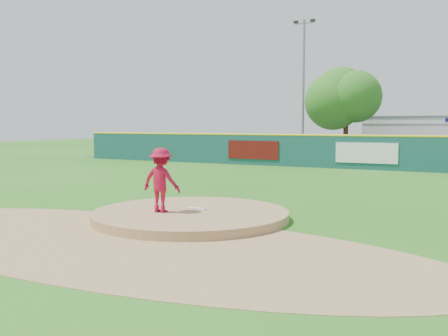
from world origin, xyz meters
The scene contains 12 objects.
ground centered at (0.00, 0.00, 0.00)m, with size 120.00×120.00×0.00m, color #286B19.
pitchers_mound centered at (0.00, 0.00, 0.00)m, with size 5.50×5.50×0.50m, color #9E774C.
pitching_rubber centered at (0.00, 0.30, 0.27)m, with size 0.60×0.15×0.04m, color white.
infield_dirt_arc centered at (0.00, -3.00, 0.01)m, with size 15.40×15.40×0.01m, color #9E774C.
parking_lot centered at (0.00, 27.00, 0.01)m, with size 44.00×16.00×0.02m, color #38383A.
pitcher centered at (-0.61, -0.55, 1.14)m, with size 1.15×0.66×1.78m, color maroon.
van centered at (0.25, 21.71, 0.75)m, with size 2.42×5.24×1.46m, color white.
fence_banners centered at (-2.64, 17.92, 1.00)m, with size 10.90×0.04×1.20m.
playground_slide centered at (-15.55, 22.06, 0.81)m, with size 1.03×2.89×1.59m.
outfield_fence centered at (0.00, 18.00, 1.09)m, with size 40.00×0.14×2.07m.
deciduous_tree centered at (-2.00, 25.00, 4.55)m, with size 5.60×5.60×7.36m.
light_pole_left centered at (-6.00, 27.00, 6.05)m, with size 1.75×0.25×11.00m.
Camera 1 is at (7.30, -11.79, 2.66)m, focal length 40.00 mm.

